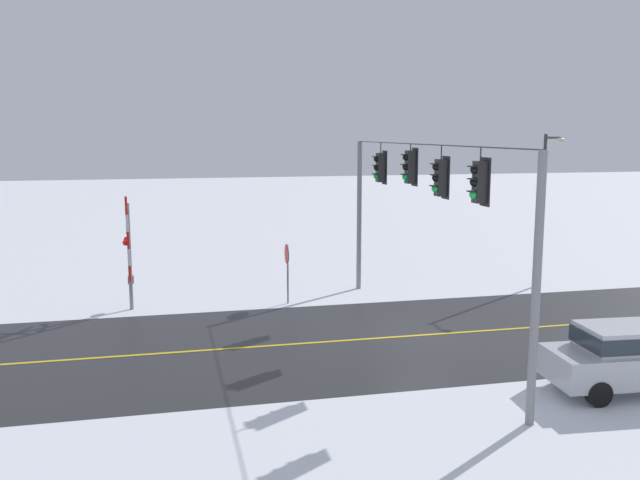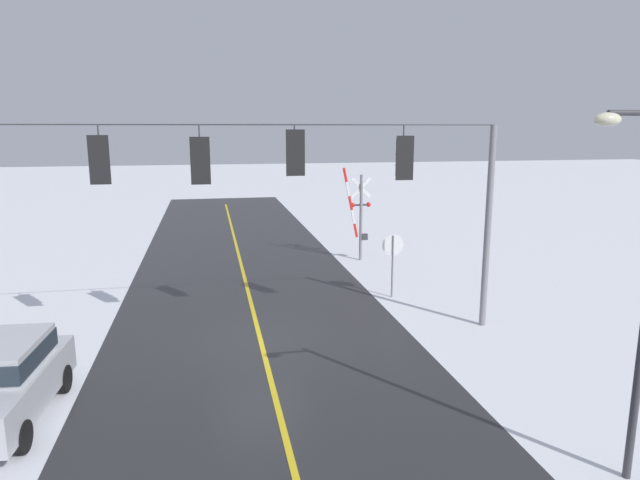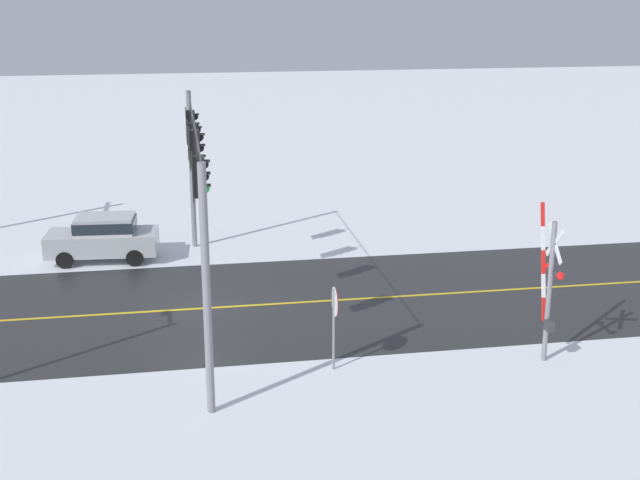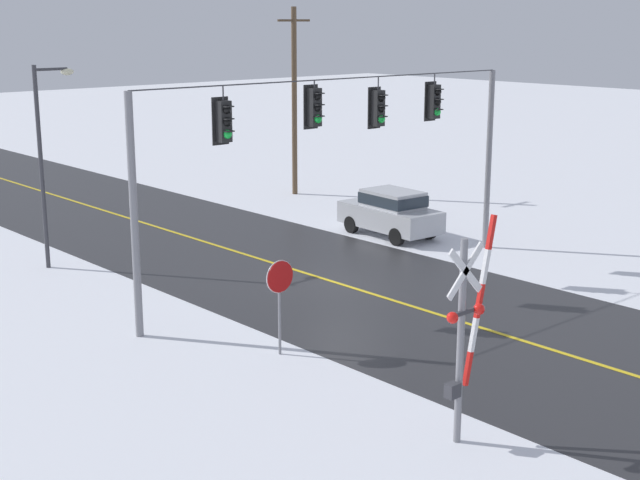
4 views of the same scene
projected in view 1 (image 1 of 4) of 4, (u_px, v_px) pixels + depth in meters
ground_plane at (418, 336)px, 22.24m from camera, size 160.00×160.00×0.00m
road_asphalt at (581, 324)px, 23.57m from camera, size 9.00×80.00×0.01m
lane_centre_line at (581, 324)px, 23.57m from camera, size 0.14×72.00×0.01m
signal_span at (421, 202)px, 21.51m from camera, size 14.20×0.47×6.22m
stop_sign at (287, 260)px, 26.18m from camera, size 0.80×0.09×2.35m
railroad_crossing at (129, 251)px, 25.14m from camera, size 1.38×0.31×4.33m
parked_car_silver at (627, 355)px, 17.33m from camera, size 2.04×4.29×1.74m
streetlamp_near at (545, 196)px, 28.72m from camera, size 1.39×0.28×6.50m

